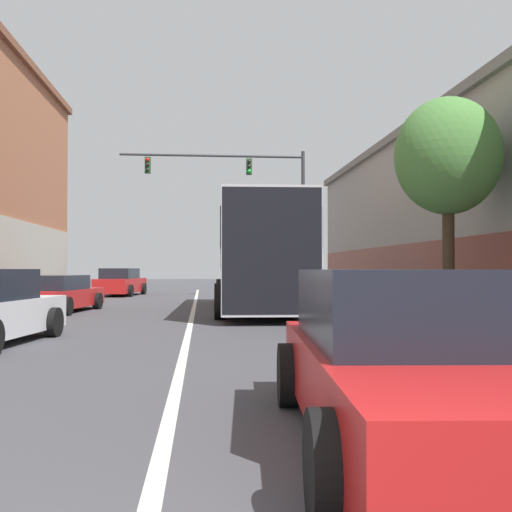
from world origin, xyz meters
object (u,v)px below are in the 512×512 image
at_px(hatchback_foreground, 413,361).
at_px(parked_car_left_mid, 54,294).
at_px(parked_car_left_far, 121,283).
at_px(street_tree_near, 448,157).
at_px(traffic_signal_gantry, 251,190).
at_px(bus, 258,253).

bearing_deg(hatchback_foreground, parked_car_left_mid, 27.10).
xyz_separation_m(parked_car_left_far, street_tree_near, (10.02, -18.04, 3.36)).
distance_m(parked_car_left_mid, parked_car_left_far, 11.86).
height_order(hatchback_foreground, street_tree_near, street_tree_near).
height_order(hatchback_foreground, parked_car_left_mid, hatchback_foreground).
distance_m(traffic_signal_gantry, street_tree_near, 16.41).
height_order(traffic_signal_gantry, street_tree_near, traffic_signal_gantry).
distance_m(bus, parked_car_left_mid, 6.76).
distance_m(hatchback_foreground, traffic_signal_gantry, 25.39).
bearing_deg(traffic_signal_gantry, parked_car_left_mid, -126.16).
xyz_separation_m(bus, parked_car_left_far, (-6.10, 11.85, -1.26)).
relative_size(hatchback_foreground, traffic_signal_gantry, 0.51).
xyz_separation_m(parked_car_left_mid, parked_car_left_far, (0.52, 11.85, 0.10)).
xyz_separation_m(hatchback_foreground, parked_car_left_mid, (-6.46, 15.13, -0.09)).
distance_m(parked_car_left_mid, traffic_signal_gantry, 13.05).
bearing_deg(parked_car_left_mid, street_tree_near, -112.46).
bearing_deg(bus, parked_car_left_far, 28.98).
xyz_separation_m(hatchback_foreground, street_tree_near, (4.09, 8.94, 3.37)).
bearing_deg(bus, street_tree_near, -145.88).
bearing_deg(hatchback_foreground, parked_car_left_far, 16.39).
xyz_separation_m(bus, hatchback_foreground, (-0.17, -15.13, -1.28)).
relative_size(bus, traffic_signal_gantry, 1.19).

